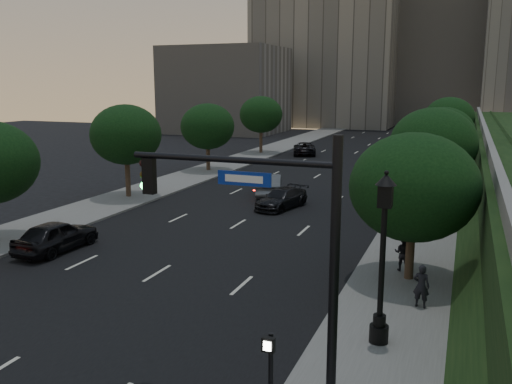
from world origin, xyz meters
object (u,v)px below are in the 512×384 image
at_px(sedan_far_left, 304,148).
at_px(sedan_near_left, 56,236).
at_px(pedestrian_b, 403,253).
at_px(sedan_near_right, 282,199).
at_px(sedan_far_right, 401,166).
at_px(pedestrian_a, 421,286).
at_px(pedestrian_c, 408,224).
at_px(sedan_mid_left, 269,185).
at_px(traffic_signal_mast, 290,269).
at_px(street_lamp, 382,267).

bearing_deg(sedan_far_left, sedan_near_left, 70.99).
bearing_deg(pedestrian_b, sedan_near_right, -38.07).
distance_m(sedan_near_right, sedan_far_right, 17.83).
distance_m(pedestrian_a, pedestrian_c, 8.79).
relative_size(sedan_mid_left, pedestrian_a, 3.12).
bearing_deg(sedan_near_left, pedestrian_a, 178.69).
bearing_deg(sedan_far_left, traffic_signal_mast, 88.29).
xyz_separation_m(sedan_near_left, pedestrian_a, (17.32, -0.93, 0.17)).
bearing_deg(sedan_near_left, pedestrian_b, -168.37).
bearing_deg(pedestrian_b, pedestrian_c, -75.86).
bearing_deg(street_lamp, sedan_near_right, 117.68).
relative_size(sedan_mid_left, sedan_far_left, 0.94).
bearing_deg(sedan_near_left, sedan_far_right, -112.08).
bearing_deg(sedan_far_right, sedan_mid_left, -112.62).
bearing_deg(sedan_mid_left, pedestrian_b, 112.12).
bearing_deg(sedan_mid_left, street_lamp, 101.35).
height_order(sedan_near_left, sedan_far_left, sedan_near_left).
bearing_deg(traffic_signal_mast, pedestrian_c, 85.44).
xyz_separation_m(sedan_far_left, sedan_near_right, (6.30, -27.00, -0.08)).
distance_m(street_lamp, pedestrian_a, 3.83).
bearing_deg(pedestrian_a, sedan_far_right, -73.34).
distance_m(sedan_far_right, pedestrian_a, 30.95).
bearing_deg(traffic_signal_mast, pedestrian_a, 70.13).
xyz_separation_m(sedan_far_left, pedestrian_b, (15.21, -37.04, 0.21)).
bearing_deg(pedestrian_a, traffic_signal_mast, 79.04).
xyz_separation_m(street_lamp, pedestrian_a, (0.99, 3.30, -1.68)).
xyz_separation_m(sedan_near_right, sedan_far_right, (5.79, 16.87, 0.13)).
height_order(sedan_near_left, pedestrian_b, pedestrian_b).
relative_size(sedan_far_right, pedestrian_a, 2.90).
bearing_deg(pedestrian_b, sedan_far_right, -73.04).
relative_size(pedestrian_a, pedestrian_c, 0.92).
distance_m(traffic_signal_mast, pedestrian_a, 8.28).
bearing_deg(sedan_near_left, sedan_far_left, -89.76).
bearing_deg(pedestrian_c, sedan_far_left, -65.43).
relative_size(traffic_signal_mast, pedestrian_a, 4.37).
height_order(pedestrian_a, pedestrian_b, pedestrian_a).
height_order(traffic_signal_mast, sedan_far_left, traffic_signal_mast).
bearing_deg(traffic_signal_mast, sedan_near_right, 109.05).
relative_size(sedan_near_left, sedan_near_right, 1.01).
bearing_deg(sedan_far_right, traffic_signal_mast, -79.29).
bearing_deg(street_lamp, sedan_near_left, 165.47).
relative_size(street_lamp, sedan_far_right, 1.21).
bearing_deg(sedan_far_right, street_lamp, -76.22).
distance_m(sedan_near_left, pedestrian_a, 17.35).
bearing_deg(pedestrian_b, traffic_signal_mast, 92.12).
height_order(street_lamp, pedestrian_a, street_lamp).
bearing_deg(sedan_mid_left, sedan_far_left, -96.90).
bearing_deg(traffic_signal_mast, sedan_mid_left, 110.92).
distance_m(sedan_near_left, sedan_far_right, 32.51).
height_order(sedan_far_left, pedestrian_c, pedestrian_c).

